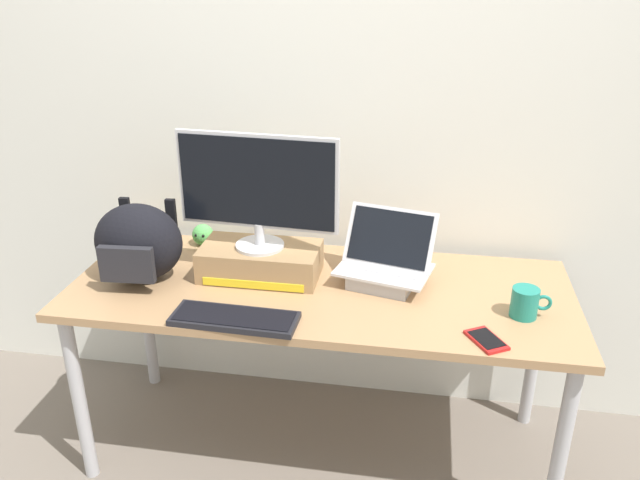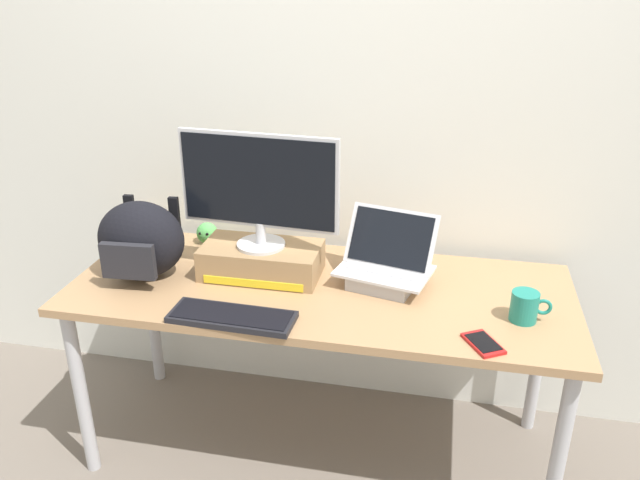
# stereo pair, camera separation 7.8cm
# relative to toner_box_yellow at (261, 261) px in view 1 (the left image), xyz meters

# --- Properties ---
(ground_plane) EXTENTS (20.00, 20.00, 0.00)m
(ground_plane) POSITION_rel_toner_box_yellow_xyz_m (0.23, -0.05, -0.79)
(ground_plane) COLOR #70665B
(back_wall) EXTENTS (7.00, 0.10, 2.60)m
(back_wall) POSITION_rel_toner_box_yellow_xyz_m (0.23, 0.41, 0.51)
(back_wall) COLOR silver
(back_wall) RESTS_ON ground
(desk) EXTENTS (1.79, 0.71, 0.73)m
(desk) POSITION_rel_toner_box_yellow_xyz_m (0.23, -0.05, -0.13)
(desk) COLOR #A87F56
(desk) RESTS_ON ground
(toner_box_yellow) EXTENTS (0.43, 0.23, 0.12)m
(toner_box_yellow) POSITION_rel_toner_box_yellow_xyz_m (0.00, 0.00, 0.00)
(toner_box_yellow) COLOR #9E7A51
(toner_box_yellow) RESTS_ON desk
(desktop_monitor) EXTENTS (0.58, 0.18, 0.42)m
(desktop_monitor) POSITION_rel_toner_box_yellow_xyz_m (-0.00, -0.00, 0.28)
(desktop_monitor) COLOR silver
(desktop_monitor) RESTS_ON toner_box_yellow
(open_laptop) EXTENTS (0.37, 0.29, 0.26)m
(open_laptop) POSITION_rel_toner_box_yellow_xyz_m (0.45, 0.02, -0.00)
(open_laptop) COLOR #ADADB2
(open_laptop) RESTS_ON desk
(external_keyboard) EXTENTS (0.41, 0.16, 0.02)m
(external_keyboard) POSITION_rel_toner_box_yellow_xyz_m (-0.00, -0.34, -0.05)
(external_keyboard) COLOR black
(external_keyboard) RESTS_ON desk
(messenger_backpack) EXTENTS (0.33, 0.29, 0.29)m
(messenger_backpack) POSITION_rel_toner_box_yellow_xyz_m (-0.42, -0.09, 0.08)
(messenger_backpack) COLOR black
(messenger_backpack) RESTS_ON desk
(coffee_mug) EXTENTS (0.13, 0.09, 0.10)m
(coffee_mug) POSITION_rel_toner_box_yellow_xyz_m (0.92, -0.14, -0.01)
(coffee_mug) COLOR #1E7F70
(coffee_mug) RESTS_ON desk
(cell_phone) EXTENTS (0.14, 0.16, 0.01)m
(cell_phone) POSITION_rel_toner_box_yellow_xyz_m (0.79, -0.32, -0.05)
(cell_phone) COLOR red
(cell_phone) RESTS_ON desk
(plush_toy) EXTENTS (0.09, 0.09, 0.09)m
(plush_toy) POSITION_rel_toner_box_yellow_xyz_m (-0.30, 0.23, -0.01)
(plush_toy) COLOR #56B256
(plush_toy) RESTS_ON desk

